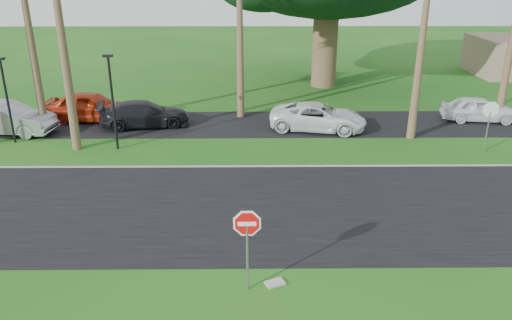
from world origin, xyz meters
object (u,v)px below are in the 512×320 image
at_px(car_silver, 7,119).
at_px(car_minivan, 318,117).
at_px(stop_sign_near, 247,234).
at_px(car_pickup, 479,109).
at_px(car_red, 90,107).
at_px(stop_sign_far, 490,116).
at_px(car_dark, 144,114).

relative_size(car_silver, car_minivan, 0.98).
xyz_separation_m(stop_sign_near, car_pickup, (13.27, 15.94, -1.07)).
height_order(stop_sign_near, car_red, stop_sign_near).
height_order(stop_sign_near, stop_sign_far, same).
bearing_deg(car_dark, stop_sign_far, -114.55).
height_order(car_red, car_minivan, car_red).
xyz_separation_m(stop_sign_near, car_silver, (-12.91, 13.85, -0.94)).
bearing_deg(stop_sign_near, car_minivan, 75.28).
distance_m(car_red, car_pickup, 22.44).
relative_size(stop_sign_near, car_pickup, 0.63).
xyz_separation_m(stop_sign_near, stop_sign_far, (11.50, 11.00, 0.00)).
relative_size(stop_sign_near, car_dark, 0.53).
bearing_deg(car_pickup, stop_sign_near, 147.29).
distance_m(car_dark, car_minivan, 9.65).
xyz_separation_m(car_silver, car_pickup, (26.19, 2.09, -0.13)).
bearing_deg(car_silver, stop_sign_far, -89.54).
height_order(car_silver, car_dark, car_silver).
xyz_separation_m(car_dark, car_minivan, (9.63, -0.70, 0.01)).
bearing_deg(stop_sign_near, car_dark, 111.18).
height_order(car_minivan, car_pickup, car_minivan).
bearing_deg(car_pickup, car_red, 96.42).
distance_m(stop_sign_near, car_pickup, 20.77).
bearing_deg(car_red, stop_sign_near, -146.91).
distance_m(stop_sign_near, car_silver, 18.96).
bearing_deg(car_red, car_silver, 125.61).
height_order(car_dark, car_pickup, car_dark).
height_order(stop_sign_far, car_minivan, stop_sign_far).
bearing_deg(car_silver, car_red, -50.86).
xyz_separation_m(car_silver, car_minivan, (16.69, 0.54, -0.12)).
bearing_deg(stop_sign_far, car_red, -14.12).
relative_size(car_minivan, car_pickup, 1.25).
relative_size(stop_sign_far, car_dark, 0.53).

